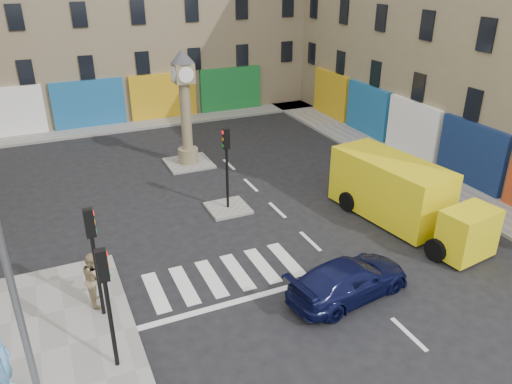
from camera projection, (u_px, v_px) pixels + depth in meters
ground at (369, 297)px, 16.77m from camera, size 120.00×120.00×0.00m
sidewalk_right at (391, 158)px, 28.21m from camera, size 2.60×30.00×0.15m
sidewalk_far at (124, 126)px, 33.59m from camera, size 32.00×2.40×0.15m
island_near at (228, 208)px, 22.61m from camera, size 1.80×1.80×0.12m
island_far at (189, 163)px, 27.57m from camera, size 2.40×2.40×0.12m
building_right at (502, 5)px, 27.16m from camera, size 10.00×30.00×16.00m
traffic_light_left_near at (106, 291)px, 12.75m from camera, size 0.28×0.22×3.70m
traffic_light_left_far at (93, 246)px, 14.73m from camera, size 0.28×0.22×3.70m
traffic_light_island at (227, 156)px, 21.53m from camera, size 0.28×0.22×3.70m
lamp_post at (6, 264)px, 9.97m from camera, size 0.50×0.25×8.30m
clock_pillar at (185, 101)px, 26.08m from camera, size 1.20×1.20×6.10m
navy_sedan at (349, 279)px, 16.58m from camera, size 4.75×2.55×1.31m
yellow_van at (402, 195)px, 20.95m from camera, size 3.29×7.54×2.66m
pedestrian_blue at (3, 364)px, 12.61m from camera, size 0.57×0.73×1.77m
pedestrian_tan at (95, 278)px, 15.92m from camera, size 0.73×0.92×1.84m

